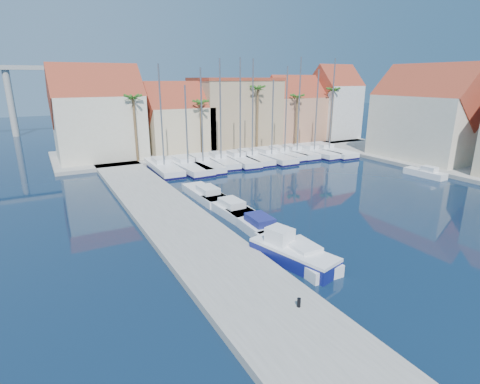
% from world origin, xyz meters
% --- Properties ---
extents(ground, '(260.00, 260.00, 0.00)m').
position_xyz_m(ground, '(0.00, 0.00, 0.00)').
color(ground, black).
rests_on(ground, ground).
extents(quay_west, '(6.00, 77.00, 0.50)m').
position_xyz_m(quay_west, '(-9.00, 13.50, 0.25)').
color(quay_west, gray).
rests_on(quay_west, ground).
extents(shore_north, '(54.00, 16.00, 0.50)m').
position_xyz_m(shore_north, '(10.00, 48.00, 0.25)').
color(shore_north, gray).
rests_on(shore_north, ground).
extents(bollard, '(0.20, 0.20, 0.50)m').
position_xyz_m(bollard, '(-7.65, 2.05, 0.75)').
color(bollard, black).
rests_on(bollard, quay_west).
extents(fishing_boat, '(3.60, 6.54, 2.18)m').
position_xyz_m(fishing_boat, '(-4.51, 6.99, 0.72)').
color(fishing_boat, navy).
rests_on(fishing_boat, ground).
extents(motorboat_west_0, '(2.31, 7.16, 1.40)m').
position_xyz_m(motorboat_west_0, '(-3.88, 7.29, 0.51)').
color(motorboat_west_0, white).
rests_on(motorboat_west_0, ground).
extents(motorboat_west_1, '(2.52, 7.18, 1.40)m').
position_xyz_m(motorboat_west_1, '(-3.62, 13.04, 0.51)').
color(motorboat_west_1, white).
rests_on(motorboat_west_1, ground).
extents(motorboat_west_2, '(2.56, 7.15, 1.40)m').
position_xyz_m(motorboat_west_2, '(-3.72, 17.81, 0.51)').
color(motorboat_west_2, white).
rests_on(motorboat_west_2, ground).
extents(motorboat_west_3, '(2.41, 7.36, 1.40)m').
position_xyz_m(motorboat_west_3, '(-3.87, 22.69, 0.51)').
color(motorboat_west_3, white).
rests_on(motorboat_west_3, ground).
extents(motorboat_east_1, '(1.96, 5.16, 1.40)m').
position_xyz_m(motorboat_east_1, '(24.01, 17.56, 0.51)').
color(motorboat_east_1, white).
rests_on(motorboat_east_1, ground).
extents(sailboat_0, '(3.09, 10.65, 13.62)m').
position_xyz_m(sailboat_0, '(-4.06, 36.39, 0.59)').
color(sailboat_0, white).
rests_on(sailboat_0, ground).
extents(sailboat_1, '(3.62, 11.71, 11.09)m').
position_xyz_m(sailboat_1, '(-1.06, 35.71, 0.55)').
color(sailboat_1, white).
rests_on(sailboat_1, ground).
extents(sailboat_2, '(3.35, 11.02, 13.23)m').
position_xyz_m(sailboat_2, '(1.24, 35.76, 0.58)').
color(sailboat_2, white).
rests_on(sailboat_2, ground).
extents(sailboat_3, '(3.32, 9.88, 14.44)m').
position_xyz_m(sailboat_3, '(4.28, 36.27, 0.62)').
color(sailboat_3, white).
rests_on(sailboat_3, ground).
extents(sailboat_4, '(3.50, 10.41, 14.62)m').
position_xyz_m(sailboat_4, '(7.11, 35.80, 0.61)').
color(sailboat_4, white).
rests_on(sailboat_4, ground).
extents(sailboat_5, '(3.11, 10.37, 14.51)m').
position_xyz_m(sailboat_5, '(9.29, 36.11, 0.61)').
color(sailboat_5, white).
rests_on(sailboat_5, ground).
extents(sailboat_6, '(2.94, 11.09, 11.71)m').
position_xyz_m(sailboat_6, '(12.42, 35.78, 0.56)').
color(sailboat_6, white).
rests_on(sailboat_6, ground).
extents(sailboat_7, '(3.27, 9.88, 13.58)m').
position_xyz_m(sailboat_7, '(15.18, 36.27, 0.60)').
color(sailboat_7, white).
rests_on(sailboat_7, ground).
extents(sailboat_8, '(2.76, 9.84, 14.92)m').
position_xyz_m(sailboat_8, '(17.53, 36.17, 0.62)').
color(sailboat_8, white).
rests_on(sailboat_8, ground).
extents(sailboat_9, '(3.56, 11.04, 13.19)m').
position_xyz_m(sailboat_9, '(20.32, 35.47, 0.58)').
color(sailboat_9, white).
rests_on(sailboat_9, ground).
extents(sailboat_10, '(3.47, 11.94, 14.81)m').
position_xyz_m(sailboat_10, '(23.15, 35.17, 0.59)').
color(sailboat_10, white).
rests_on(sailboat_10, ground).
extents(building_0, '(12.30, 9.00, 13.50)m').
position_xyz_m(building_0, '(-10.00, 47.00, 6.52)').
color(building_0, beige).
rests_on(building_0, shore_north).
extents(building_1, '(10.30, 8.00, 11.00)m').
position_xyz_m(building_1, '(2.00, 47.00, 5.30)').
color(building_1, beige).
rests_on(building_1, shore_north).
extents(building_2, '(14.20, 10.20, 11.50)m').
position_xyz_m(building_2, '(13.00, 48.00, 6.26)').
color(building_2, tan).
rests_on(building_2, shore_north).
extents(building_3, '(10.30, 8.00, 12.00)m').
position_xyz_m(building_3, '(25.00, 47.00, 5.86)').
color(building_3, tan).
rests_on(building_3, shore_north).
extents(building_4, '(8.30, 8.00, 14.00)m').
position_xyz_m(building_4, '(34.00, 46.00, 6.97)').
color(building_4, silver).
rests_on(building_4, shore_north).
extents(building_6, '(9.00, 14.30, 13.50)m').
position_xyz_m(building_6, '(32.00, 24.00, 6.52)').
color(building_6, beige).
rests_on(building_6, shore_east).
extents(palm_0, '(2.60, 2.60, 10.15)m').
position_xyz_m(palm_0, '(-6.00, 42.00, 9.08)').
color(palm_0, brown).
rests_on(palm_0, shore_north).
extents(palm_1, '(2.60, 2.60, 9.15)m').
position_xyz_m(palm_1, '(4.00, 42.00, 8.14)').
color(palm_1, brown).
rests_on(palm_1, shore_north).
extents(palm_2, '(2.60, 2.60, 11.15)m').
position_xyz_m(palm_2, '(14.00, 42.00, 10.02)').
color(palm_2, brown).
rests_on(palm_2, shore_north).
extents(palm_3, '(2.60, 2.60, 9.65)m').
position_xyz_m(palm_3, '(22.00, 42.00, 8.61)').
color(palm_3, brown).
rests_on(palm_3, shore_north).
extents(palm_4, '(2.60, 2.60, 10.65)m').
position_xyz_m(palm_4, '(30.00, 42.00, 9.55)').
color(palm_4, brown).
rests_on(palm_4, shore_north).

